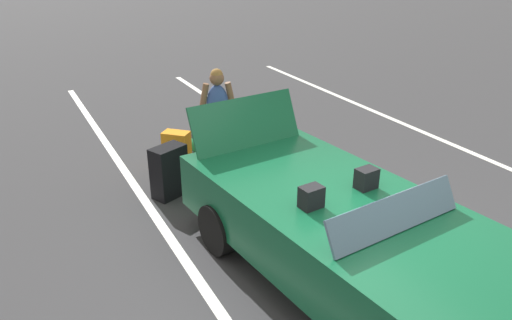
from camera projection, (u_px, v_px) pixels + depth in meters
name	position (u px, v px, depth m)	size (l,w,h in m)	color
ground_plane	(346.00, 284.00, 5.28)	(80.00, 80.00, 0.00)	#333335
lot_line_mid	(439.00, 250.00, 5.85)	(18.00, 0.12, 0.01)	silver
convertible_car	(365.00, 245.00, 4.89)	(4.32, 2.18, 1.52)	#0F4C2D
suitcase_large_black	(169.00, 172.00, 6.95)	(0.45, 0.55, 0.74)	black
suitcase_medium_bright	(177.00, 151.00, 7.78)	(0.45, 0.45, 0.62)	orange
suitcase_small_carryon	(266.00, 162.00, 7.53)	(0.38, 0.28, 0.50)	#2D2319
duffel_bag	(202.00, 145.00, 8.39)	(0.70, 0.58, 0.34)	#19723F
traveler_person	(218.00, 117.00, 7.35)	(0.30, 0.60, 1.65)	#4C3F2D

